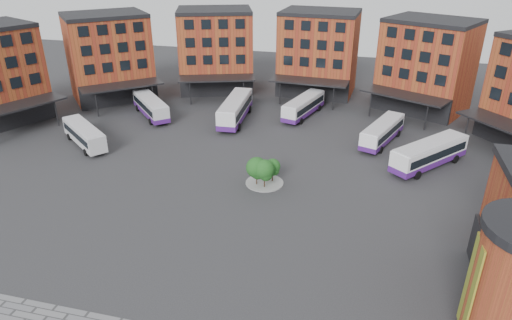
% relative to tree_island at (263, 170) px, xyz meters
% --- Properties ---
extents(ground, '(160.00, 160.00, 0.00)m').
position_rel_tree_island_xyz_m(ground, '(-1.91, -11.46, -1.99)').
color(ground, '#28282B').
rests_on(ground, ground).
extents(main_building, '(94.14, 42.48, 14.60)m').
position_rel_tree_island_xyz_m(main_building, '(-6.69, 26.78, 5.23)').
color(main_building, '#974620').
rests_on(main_building, ground).
extents(tree_island, '(4.40, 4.40, 3.45)m').
position_rel_tree_island_xyz_m(tree_island, '(0.00, 0.00, 0.00)').
color(tree_island, gray).
rests_on(tree_island, ground).
extents(bus_a, '(9.62, 8.23, 2.93)m').
position_rel_tree_island_xyz_m(bus_a, '(-26.22, 5.17, -0.26)').
color(bus_a, silver).
rests_on(bus_a, ground).
extents(bus_b, '(9.45, 9.84, 3.13)m').
position_rel_tree_island_xyz_m(bus_b, '(-22.54, 17.92, -0.30)').
color(bus_b, silver).
rests_on(bus_b, ground).
extents(bus_c, '(3.73, 12.75, 3.55)m').
position_rel_tree_island_xyz_m(bus_c, '(-8.93, 19.30, -0.07)').
color(bus_c, white).
rests_on(bus_c, ground).
extents(bus_d, '(5.49, 11.22, 3.09)m').
position_rel_tree_island_xyz_m(bus_d, '(1.01, 23.96, -0.32)').
color(bus_d, white).
rests_on(bus_d, ground).
extents(bus_e, '(6.06, 10.89, 3.02)m').
position_rel_tree_island_xyz_m(bus_e, '(13.18, 15.97, -0.36)').
color(bus_e, white).
rests_on(bus_e, ground).
extents(bus_f, '(9.80, 10.79, 3.35)m').
position_rel_tree_island_xyz_m(bus_f, '(18.78, 9.64, -0.18)').
color(bus_f, white).
rests_on(bus_f, ground).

